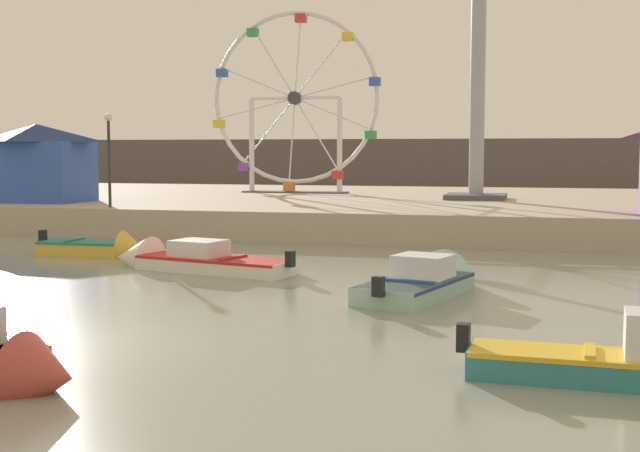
{
  "coord_description": "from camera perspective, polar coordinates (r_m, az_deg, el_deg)",
  "views": [
    {
      "loc": [
        8.35,
        -13.19,
        3.48
      ],
      "look_at": [
        2.0,
        11.14,
        1.24
      ],
      "focal_mm": 47.87,
      "sensor_mm": 36.0,
      "label": 1
    }
  ],
  "objects": [
    {
      "name": "carnival_booth_blue_tent",
      "position": [
        40.48,
        -18.38,
        4.12
      ],
      "size": [
        4.87,
        3.36,
        3.48
      ],
      "rotation": [
        0.0,
        0.0,
        -0.01
      ],
      "color": "#3356B7",
      "rests_on": "quay_promenade"
    },
    {
      "name": "motorboat_mustard_yellow",
      "position": [
        29.1,
        -14.37,
        -1.43
      ],
      "size": [
        3.83,
        1.38,
        1.24
      ],
      "rotation": [
        0.0,
        0.0,
        0.02
      ],
      "color": "gold",
      "rests_on": "ground_plane"
    },
    {
      "name": "drop_tower_steel_tower",
      "position": [
        41.45,
        10.56,
        13.16
      ],
      "size": [
        2.8,
        2.8,
        16.46
      ],
      "color": "#999EA3",
      "rests_on": "quay_promenade"
    },
    {
      "name": "distant_town_skyline",
      "position": [
        70.79,
        7.86,
        4.01
      ],
      "size": [
        140.0,
        3.0,
        4.4
      ],
      "primitive_type": "cube",
      "color": "#564C47",
      "rests_on": "ground_plane"
    },
    {
      "name": "ferris_wheel_white_frame",
      "position": [
        46.6,
        -1.69,
        8.28
      ],
      "size": [
        9.36,
        1.2,
        9.77
      ],
      "color": "silver",
      "rests_on": "quay_promenade"
    },
    {
      "name": "quay_promenade",
      "position": [
        43.26,
        3.46,
        1.24
      ],
      "size": [
        110.0,
        24.1,
        1.17
      ],
      "primitive_type": "cube",
      "color": "tan",
      "rests_on": "ground_plane"
    },
    {
      "name": "ground_plane",
      "position": [
        15.99,
        -17.45,
        -7.71
      ],
      "size": [
        240.0,
        240.0,
        0.0
      ],
      "primitive_type": "plane",
      "color": "gray"
    },
    {
      "name": "motorboat_seafoam",
      "position": [
        21.17,
        7.41,
        -3.61
      ],
      "size": [
        2.76,
        5.0,
        1.51
      ],
      "rotation": [
        0.0,
        0.0,
        1.3
      ],
      "color": "#93BCAD",
      "rests_on": "ground_plane"
    },
    {
      "name": "promenade_lamp_near",
      "position": [
        35.55,
        -13.93,
        5.23
      ],
      "size": [
        0.32,
        0.32,
        3.79
      ],
      "color": "#2D2D33",
      "rests_on": "quay_promenade"
    },
    {
      "name": "motorboat_white_red_stripe",
      "position": [
        25.33,
        -9.16,
        -2.24
      ],
      "size": [
        6.27,
        2.86,
        1.39
      ],
      "rotation": [
        0.0,
        0.0,
        2.9
      ],
      "color": "silver",
      "rests_on": "ground_plane"
    }
  ]
}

